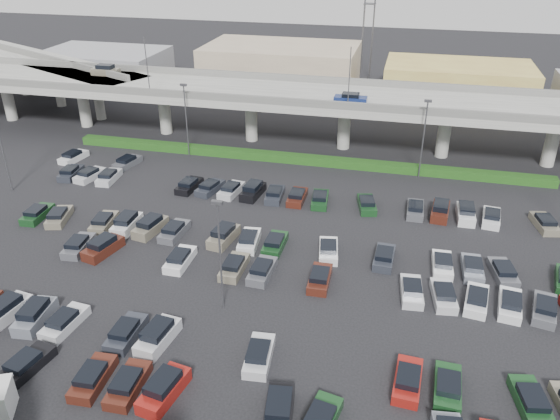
# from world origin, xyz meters

# --- Properties ---
(ground) EXTENTS (280.00, 280.00, 0.00)m
(ground) POSITION_xyz_m (0.00, 0.00, 0.00)
(ground) COLOR black
(overpass) EXTENTS (150.00, 13.00, 15.80)m
(overpass) POSITION_xyz_m (-0.21, 31.99, 6.97)
(overpass) COLOR gray
(overpass) RESTS_ON ground
(on_ramp) EXTENTS (50.93, 30.13, 8.80)m
(on_ramp) POSITION_xyz_m (-52.10, 43.05, 6.86)
(on_ramp) COLOR gray
(on_ramp) RESTS_ON ground
(hedge) EXTENTS (66.00, 1.60, 1.10)m
(hedge) POSITION_xyz_m (0.00, 25.00, 0.55)
(hedge) COLOR #183D12
(hedge) RESTS_ON ground
(parked_cars) EXTENTS (63.14, 41.67, 1.67)m
(parked_cars) POSITION_xyz_m (0.35, -3.27, 0.60)
(parked_cars) COLOR maroon
(parked_cars) RESTS_ON ground
(light_poles) EXTENTS (66.90, 48.38, 10.30)m
(light_poles) POSITION_xyz_m (-4.13, 2.00, 6.24)
(light_poles) COLOR #48484D
(light_poles) RESTS_ON ground
(distant_buildings) EXTENTS (138.00, 24.00, 9.00)m
(distant_buildings) POSITION_xyz_m (12.38, 61.81, 3.74)
(distant_buildings) COLOR gray
(distant_buildings) RESTS_ON ground
(comm_tower) EXTENTS (2.40, 2.40, 30.00)m
(comm_tower) POSITION_xyz_m (4.00, 74.00, 15.61)
(comm_tower) COLOR #48484D
(comm_tower) RESTS_ON ground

